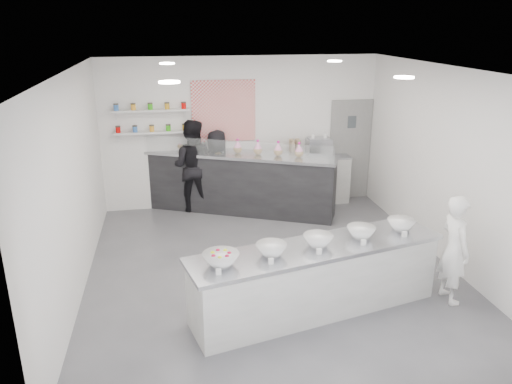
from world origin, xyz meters
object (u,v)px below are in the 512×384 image
(back_bar, at_px, (238,183))
(staff_right, at_px, (218,170))
(woman_prep, at_px, (454,249))
(prep_counter, at_px, (316,279))
(staff_left, at_px, (192,166))
(espresso_ledge, at_px, (317,180))
(espresso_machine, at_px, (319,148))

(back_bar, distance_m, staff_right, 0.50)
(back_bar, bearing_deg, woman_prep, -33.84)
(prep_counter, bearing_deg, back_bar, 83.76)
(back_bar, xyz_separation_m, staff_left, (-0.88, 0.25, 0.32))
(woman_prep, xyz_separation_m, staff_left, (-3.23, 4.08, 0.17))
(espresso_ledge, distance_m, staff_left, 2.60)
(woman_prep, relative_size, staff_left, 0.82)
(staff_right, bearing_deg, espresso_ledge, -170.44)
(espresso_machine, distance_m, woman_prep, 4.12)
(espresso_ledge, relative_size, woman_prep, 0.89)
(prep_counter, bearing_deg, woman_prep, -15.02)
(woman_prep, bearing_deg, espresso_ledge, 7.87)
(espresso_ledge, distance_m, espresso_machine, 0.68)
(espresso_machine, relative_size, staff_left, 0.27)
(espresso_machine, bearing_deg, staff_left, 179.21)
(back_bar, distance_m, espresso_machine, 1.81)
(espresso_ledge, bearing_deg, staff_right, 179.01)
(back_bar, height_order, espresso_ledge, back_bar)
(back_bar, relative_size, espresso_ledge, 2.89)
(prep_counter, height_order, espresso_machine, espresso_machine)
(back_bar, distance_m, espresso_ledge, 1.71)
(espresso_ledge, bearing_deg, back_bar, -172.77)
(staff_left, bearing_deg, staff_right, -165.81)
(back_bar, xyz_separation_m, woman_prep, (2.35, -3.83, 0.15))
(espresso_ledge, bearing_deg, prep_counter, -106.86)
(prep_counter, height_order, staff_right, staff_right)
(woman_prep, bearing_deg, prep_counter, 86.97)
(espresso_ledge, height_order, woman_prep, woman_prep)
(espresso_ledge, relative_size, espresso_machine, 2.72)
(espresso_machine, xyz_separation_m, woman_prep, (0.66, -4.05, -0.43))
(back_bar, height_order, espresso_machine, espresso_machine)
(woman_prep, height_order, staff_right, staff_right)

